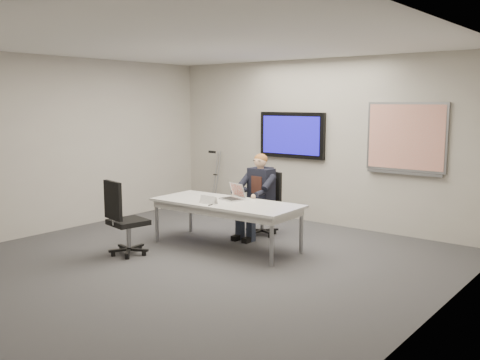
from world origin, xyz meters
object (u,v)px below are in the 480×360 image
Objects in this scene: office_chair_near at (126,232)px; seated_person at (255,204)px; conference_table at (226,207)px; office_chair_far at (264,215)px; laptop at (234,195)px.

seated_person reaches higher than office_chair_near.
office_chair_far reaches higher than conference_table.
seated_person is (0.79, 1.88, 0.20)m from office_chair_near.
seated_person reaches higher than office_chair_far.
seated_person is at bearing -102.08° from office_chair_near.
conference_table is 1.00m from office_chair_far.
laptop reaches higher than conference_table.
office_chair_far reaches higher than laptop.
office_chair_near is 1.63m from laptop.
office_chair_far is 0.32m from seated_person.
conference_table is at bearing -82.12° from seated_person.
office_chair_near is (-0.82, -1.16, -0.27)m from conference_table.
conference_table is 1.71× the size of seated_person.
conference_table is at bearing -63.44° from laptop.
office_chair_near is 2.69× the size of laptop.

